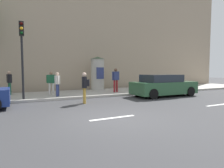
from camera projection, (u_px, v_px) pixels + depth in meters
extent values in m
plane|color=#38383A|center=(113.00, 118.00, 6.92)|extent=(80.00, 80.00, 0.00)
cube|color=#B2ADA3|center=(68.00, 94.00, 13.17)|extent=(36.00, 4.00, 0.15)
cube|color=silver|center=(113.00, 118.00, 6.91)|extent=(1.80, 0.16, 0.01)
cube|color=silver|center=(219.00, 105.00, 9.57)|extent=(1.80, 0.16, 0.01)
cube|color=tan|center=(54.00, 33.00, 17.28)|extent=(36.00, 5.00, 10.24)
cylinder|color=black|center=(23.00, 68.00, 10.32)|extent=(0.12, 0.12, 3.42)
cube|color=black|center=(21.00, 29.00, 10.01)|extent=(0.24, 0.24, 0.75)
sphere|color=#390605|center=(21.00, 24.00, 9.87)|extent=(0.16, 0.16, 0.16)
sphere|color=#F2A519|center=(21.00, 28.00, 9.89)|extent=(0.16, 0.16, 0.16)
sphere|color=#07330F|center=(22.00, 33.00, 9.91)|extent=(0.16, 0.16, 0.16)
cylinder|color=#B2ADA3|center=(98.00, 75.00, 15.29)|extent=(1.04, 1.04, 2.49)
cone|color=#334C33|center=(98.00, 58.00, 15.19)|extent=(1.15, 1.15, 0.20)
cube|color=navy|center=(100.00, 73.00, 14.80)|extent=(0.63, 0.02, 0.90)
cylinder|color=#B78C33|center=(84.00, 95.00, 10.05)|extent=(0.14, 0.14, 0.82)
cylinder|color=#B78C33|center=(85.00, 96.00, 9.87)|extent=(0.14, 0.14, 0.82)
cube|color=black|center=(84.00, 82.00, 9.91)|extent=(0.33, 0.44, 0.58)
cylinder|color=black|center=(84.00, 82.00, 10.14)|extent=(0.09, 0.09, 0.55)
cylinder|color=black|center=(85.00, 83.00, 9.68)|extent=(0.09, 0.09, 0.55)
sphere|color=beige|center=(84.00, 75.00, 9.88)|extent=(0.22, 0.22, 0.22)
cube|color=black|center=(88.00, 83.00, 9.95)|extent=(0.22, 0.31, 0.36)
cylinder|color=navy|center=(58.00, 90.00, 11.75)|extent=(0.14, 0.14, 0.74)
cylinder|color=navy|center=(57.00, 90.00, 11.55)|extent=(0.14, 0.14, 0.74)
cube|color=silver|center=(57.00, 80.00, 11.60)|extent=(0.39, 0.46, 0.53)
cylinder|color=silver|center=(59.00, 80.00, 11.84)|extent=(0.09, 0.09, 0.50)
cylinder|color=silver|center=(56.00, 80.00, 11.36)|extent=(0.09, 0.09, 0.50)
sphere|color=beige|center=(57.00, 74.00, 11.58)|extent=(0.20, 0.20, 0.20)
cylinder|color=maroon|center=(117.00, 86.00, 13.94)|extent=(0.14, 0.14, 0.88)
cylinder|color=maroon|center=(114.00, 86.00, 13.77)|extent=(0.14, 0.14, 0.88)
cube|color=navy|center=(116.00, 76.00, 13.80)|extent=(0.55, 0.37, 0.62)
cylinder|color=navy|center=(119.00, 76.00, 14.00)|extent=(0.09, 0.09, 0.59)
cylinder|color=navy|center=(113.00, 76.00, 13.60)|extent=(0.09, 0.09, 0.59)
sphere|color=brown|center=(116.00, 70.00, 13.77)|extent=(0.24, 0.24, 0.24)
cylinder|color=silver|center=(53.00, 89.00, 12.41)|extent=(0.14, 0.14, 0.76)
cylinder|color=silver|center=(50.00, 89.00, 12.43)|extent=(0.14, 0.14, 0.76)
cube|color=#1E5938|center=(51.00, 79.00, 12.37)|extent=(0.53, 0.45, 0.54)
cylinder|color=#1E5938|center=(55.00, 79.00, 12.35)|extent=(0.09, 0.09, 0.51)
cylinder|color=#1E5938|center=(47.00, 79.00, 12.39)|extent=(0.09, 0.09, 0.51)
sphere|color=#8C664C|center=(51.00, 73.00, 12.34)|extent=(0.21, 0.21, 0.21)
cylinder|color=#1E5938|center=(10.00, 89.00, 12.20)|extent=(0.14, 0.14, 0.78)
cylinder|color=#1E5938|center=(9.00, 89.00, 12.35)|extent=(0.14, 0.14, 0.78)
cube|color=black|center=(9.00, 79.00, 12.22)|extent=(0.33, 0.44, 0.55)
cylinder|color=black|center=(10.00, 79.00, 12.04)|extent=(0.09, 0.09, 0.53)
cylinder|color=black|center=(8.00, 78.00, 12.41)|extent=(0.09, 0.09, 0.53)
sphere|color=tan|center=(9.00, 73.00, 12.20)|extent=(0.21, 0.21, 0.21)
cube|color=#2D5938|center=(164.00, 88.00, 12.79)|extent=(4.45, 1.85, 0.80)
cube|color=#262D38|center=(161.00, 78.00, 12.65)|extent=(2.50, 1.65, 0.48)
cylinder|color=black|center=(153.00, 94.00, 11.37)|extent=(0.64, 0.23, 0.64)
cylinder|color=black|center=(137.00, 91.00, 12.90)|extent=(0.64, 0.23, 0.64)
cylinder|color=black|center=(190.00, 92.00, 12.72)|extent=(0.64, 0.23, 0.64)
cylinder|color=black|center=(172.00, 89.00, 14.25)|extent=(0.64, 0.23, 0.64)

